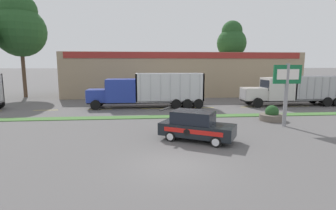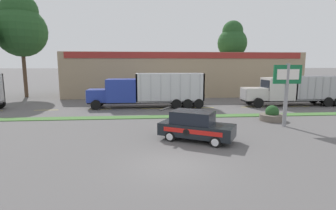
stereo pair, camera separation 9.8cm
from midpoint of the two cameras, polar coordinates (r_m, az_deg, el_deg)
ground_plane at (r=12.43m, az=0.95°, el=-12.86°), size 600.00×600.00×0.00m
grass_verge at (r=23.01m, az=-2.07°, el=-2.59°), size 120.00×1.24×0.06m
centre_line_2 at (r=29.27m, az=-25.18°, el=-1.02°), size 2.40×0.14×0.01m
centre_line_3 at (r=27.90m, az=-14.70°, el=-0.91°), size 2.40×0.14×0.01m
centre_line_4 at (r=27.53m, az=-3.54°, el=-0.76°), size 2.40×0.14×0.01m
centre_line_5 at (r=28.22m, az=7.49°, el=-0.58°), size 2.40×0.14×0.01m
centre_line_6 at (r=29.88m, az=17.64°, el=-0.40°), size 2.40×0.14×0.01m
centre_line_7 at (r=32.37m, az=26.48°, el=-0.23°), size 2.40×0.14×0.01m
dump_truck_lead at (r=32.22m, az=24.30°, el=2.73°), size 12.20×2.80×3.29m
dump_truck_mid at (r=28.20m, az=-7.10°, el=2.76°), size 12.28×2.75×3.64m
rally_car at (r=16.04m, az=5.90°, el=-4.52°), size 4.77×3.78×1.83m
store_sign_post at (r=21.11m, az=24.32°, el=4.31°), size 2.09×0.28×4.66m
stone_planter at (r=23.24m, az=21.54°, el=-2.07°), size 1.96×1.96×1.27m
store_building_backdrop at (r=41.59m, az=2.53°, el=6.82°), size 33.54×12.10×6.23m
tree_behind_left at (r=41.82m, az=13.63°, el=13.52°), size 4.41×4.41×11.06m
tree_behind_centre at (r=42.13m, az=-29.59°, el=14.66°), size 6.78×6.78×14.09m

